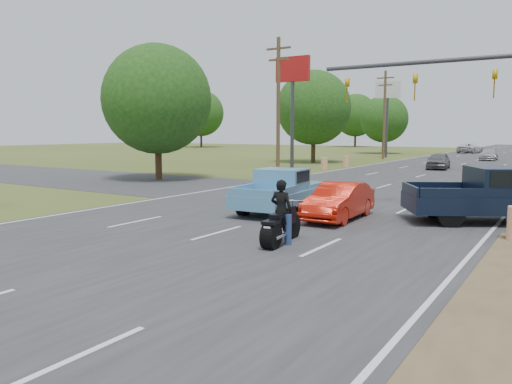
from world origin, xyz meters
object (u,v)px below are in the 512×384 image
Objects in this scene: distant_car_grey at (439,161)px; red_convertible at (339,202)px; blue_pickup at (282,190)px; distant_car_silver at (489,155)px; motorcycle at (280,227)px; navy_pickup at (498,195)px; distant_car_white at (470,148)px; rider at (281,214)px.

red_convertible is at bearing -90.80° from distant_car_grey.
blue_pickup reaches higher than distant_car_grey.
distant_car_silver is at bearing 89.36° from red_convertible.
motorcycle is 0.37× the size of navy_pickup.
blue_pickup reaches higher than red_convertible.
blue_pickup is at bearing 102.42° from distant_car_white.
blue_pickup is at bearing -105.95° from navy_pickup.
navy_pickup is at bearing 109.70° from distant_car_white.
red_convertible is 2.29× the size of rider.
rider reaches higher than distant_car_white.
motorcycle is (0.25, -4.67, -0.14)m from red_convertible.
distant_car_grey is at bearing -98.19° from distant_car_silver.
rider is 5.97m from blue_pickup.
navy_pickup is (4.68, 7.02, 0.11)m from rider.
red_convertible reaches higher than distant_car_silver.
blue_pickup is 1.25× the size of distant_car_silver.
red_convertible is 43.55m from distant_car_silver.
distant_car_grey is (-2.94, 31.73, -0.17)m from rider.
red_convertible is at bearing -91.15° from distant_car_silver.
blue_pickup is 42.98m from distant_car_silver.
distant_car_silver is at bearing 158.86° from navy_pickup.
blue_pickup is 26.55m from distant_car_grey.
red_convertible is 1.72× the size of motorcycle.
rider is 0.42× the size of distant_car_grey.
motorcycle is 6.04m from blue_pickup.
distant_car_grey is (-2.95, 31.80, 0.18)m from motorcycle.
motorcycle is 0.56× the size of distant_car_grey.
motorcycle is 48.22m from distant_car_silver.
blue_pickup is at bearing -65.98° from rider.
distant_car_grey reaches higher than distant_car_silver.
distant_car_grey is (-7.62, 24.71, -0.28)m from navy_pickup.
navy_pickup reaches higher than distant_car_grey.
motorcycle is at bearing -88.98° from red_convertible.
distant_car_silver is (-1.34, 48.20, 0.09)m from motorcycle.
red_convertible is 5.50m from navy_pickup.
distant_car_silver is (-1.33, 48.13, -0.26)m from rider.
rider reaches higher than distant_car_grey.
red_convertible is 4.61m from rider.
red_convertible is at bearing -92.56° from rider.
navy_pickup reaches higher than red_convertible.
rider is at bearing 90.00° from motorcycle.
rider reaches higher than motorcycle.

